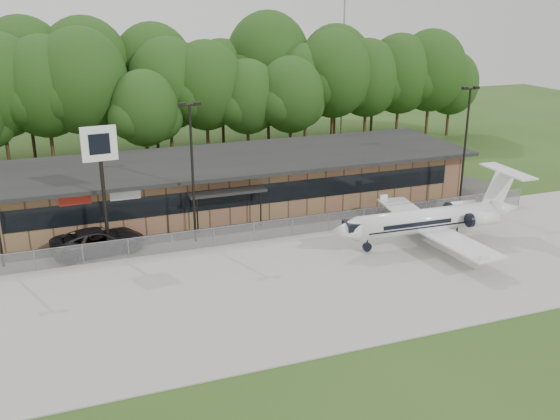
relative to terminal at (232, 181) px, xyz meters
name	(u,v)px	position (x,y,z in m)	size (l,w,h in m)	color
ground	(361,339)	(0.00, -23.94, -2.18)	(160.00, 160.00, 0.00)	#2B4819
apron	(303,277)	(0.00, -15.94, -2.14)	(64.00, 18.00, 0.08)	#9E9B93
parking_lot	(248,221)	(0.00, -4.44, -2.15)	(50.00, 9.00, 0.06)	#383835
terminal	(232,181)	(0.00, 0.00, 0.00)	(41.00, 11.65, 4.30)	brown
fence	(267,230)	(0.00, -8.94, -1.40)	(46.00, 0.04, 1.52)	gray
treeline	(184,90)	(0.00, 18.06, 5.32)	(72.00, 12.00, 15.00)	#1D3410
radio_mast	(344,36)	(22.00, 24.06, 10.32)	(0.20, 0.20, 25.00)	gray
light_pole_mid	(192,163)	(-5.00, -7.44, 3.80)	(1.55, 0.30, 10.23)	black
light_pole_right	(466,139)	(18.00, -7.44, 3.80)	(1.55, 0.30, 10.23)	black
business_jet	(432,220)	(10.83, -13.86, -0.33)	(15.29, 13.59, 5.16)	white
suv	(99,241)	(-11.79, -7.07, -1.28)	(2.96, 6.43, 1.79)	#272729
pole_sign	(100,157)	(-11.15, -7.15, 4.68)	(2.36, 0.46, 8.96)	black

